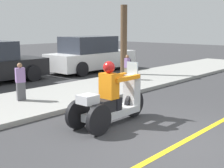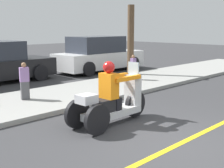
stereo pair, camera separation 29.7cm
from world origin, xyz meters
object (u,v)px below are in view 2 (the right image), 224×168
parked_car_lot_right (99,55)px  tree_trunk (131,40)px  motorcycle_trike (112,102)px  spectator_with_child (133,68)px  spectator_by_tree (25,82)px

parked_car_lot_right → tree_trunk: bearing=-96.3°
motorcycle_trike → spectator_with_child: (4.28, 3.04, 0.07)m
motorcycle_trike → spectator_by_tree: (-0.37, 3.04, 0.11)m
spectator_by_tree → tree_trunk: size_ratio=0.36×
spectator_with_child → parked_car_lot_right: parked_car_lot_right is taller
motorcycle_trike → spectator_by_tree: size_ratio=2.07×
spectator_with_child → motorcycle_trike: bearing=-144.6°
motorcycle_trike → spectator_with_child: size_ratio=2.27×
tree_trunk → spectator_with_child: bearing=-134.8°
spectator_with_child → tree_trunk: bearing=45.2°
tree_trunk → motorcycle_trike: bearing=-142.5°
spectator_with_child → parked_car_lot_right: size_ratio=0.21×
spectator_by_tree → parked_car_lot_right: size_ratio=0.23×
parked_car_lot_right → tree_trunk: tree_trunk is taller
motorcycle_trike → spectator_by_tree: 3.07m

